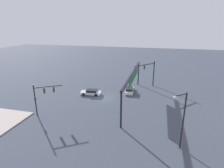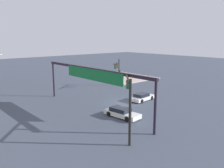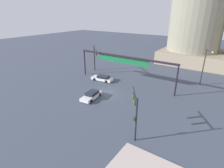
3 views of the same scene
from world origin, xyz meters
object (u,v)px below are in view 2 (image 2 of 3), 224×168
(traffic_signal_opposite_side, at_px, (129,97))
(sedan_car_approaching, at_px, (122,113))
(sedan_car_waiting_far, at_px, (142,97))
(fire_hydrant_on_curb, at_px, (129,77))
(traffic_signal_near_corner, at_px, (118,68))

(traffic_signal_opposite_side, relative_size, sedan_car_approaching, 1.27)
(sedan_car_waiting_far, distance_m, fire_hydrant_on_curb, 19.89)
(traffic_signal_near_corner, bearing_deg, fire_hydrant_on_curb, 176.80)
(sedan_car_approaching, relative_size, fire_hydrant_on_curb, 7.01)
(traffic_signal_opposite_side, bearing_deg, sedan_car_approaching, 3.11)
(fire_hydrant_on_curb, bearing_deg, sedan_car_waiting_far, 140.82)
(traffic_signal_opposite_side, relative_size, sedan_car_waiting_far, 1.38)
(sedan_car_waiting_far, height_order, fire_hydrant_on_curb, sedan_car_waiting_far)
(traffic_signal_opposite_side, height_order, sedan_car_waiting_far, traffic_signal_opposite_side)
(traffic_signal_near_corner, distance_m, traffic_signal_opposite_side, 25.75)
(traffic_signal_opposite_side, height_order, sedan_car_approaching, traffic_signal_opposite_side)
(traffic_signal_near_corner, relative_size, traffic_signal_opposite_side, 0.88)
(traffic_signal_near_corner, bearing_deg, sedan_car_approaching, 15.59)
(traffic_signal_near_corner, height_order, sedan_car_waiting_far, traffic_signal_near_corner)
(traffic_signal_near_corner, bearing_deg, traffic_signal_opposite_side, 16.43)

